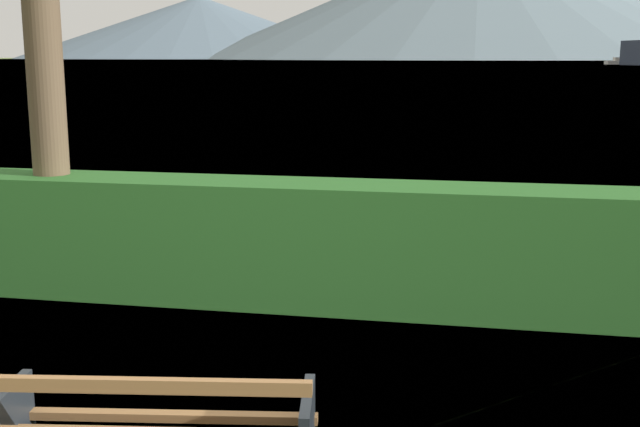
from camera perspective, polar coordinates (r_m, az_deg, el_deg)
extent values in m
plane|color=#6B8EA3|center=(311.04, 10.92, 10.61)|extent=(620.00, 620.00, 0.00)
cube|color=olive|center=(4.26, -10.84, -14.03)|extent=(1.53, 0.29, 0.04)
cube|color=olive|center=(3.66, -12.89, -11.88)|extent=(1.52, 0.27, 0.06)
cube|color=#2D6B28|center=(7.27, -0.86, -2.20)|extent=(11.25, 0.72, 1.13)
cylinder|color=brown|center=(8.05, -19.33, 14.07)|extent=(0.34, 0.34, 5.48)
cube|color=silver|center=(217.22, 20.53, 10.05)|extent=(6.92, 3.83, 0.93)
cube|color=beige|center=(217.22, 20.55, 10.29)|extent=(2.68, 2.11, 0.85)
cone|color=slate|center=(609.25, -8.58, 12.99)|extent=(263.05, 263.05, 44.81)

